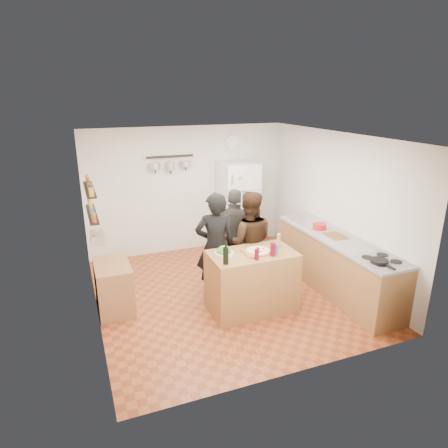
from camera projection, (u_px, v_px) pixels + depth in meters
name	position (u px, v px, depth m)	size (l,w,h in m)	color
room_shell	(218.00, 213.00, 6.45)	(4.20, 4.20, 4.20)	brown
prep_island	(252.00, 281.00, 5.88)	(1.25, 0.72, 0.91)	olive
pizza_board	(258.00, 252.00, 5.75)	(0.42, 0.34, 0.02)	#955736
pizza	(258.00, 251.00, 5.74)	(0.34, 0.34, 0.02)	beige
salad_bowl	(224.00, 254.00, 5.63)	(0.27, 0.27, 0.05)	silver
wine_bottle	(226.00, 256.00, 5.34)	(0.08, 0.08, 0.23)	black
wine_glass_near	(257.00, 254.00, 5.49)	(0.06, 0.06, 0.15)	#590715
wine_glass_far	(273.00, 249.00, 5.61)	(0.08, 0.08, 0.19)	#5B0719
pepper_mill	(279.00, 242.00, 5.91)	(0.06, 0.06, 0.18)	#AC7E48
salt_canister	(275.00, 249.00, 5.72)	(0.08, 0.08, 0.14)	#1C559C
person_left	(215.00, 246.00, 6.12)	(0.62, 0.41, 1.71)	black
person_center	(249.00, 243.00, 6.33)	(0.81, 0.63, 1.67)	black
person_back	(235.00, 236.00, 6.70)	(0.95, 0.39, 1.61)	#2E2B29
counter_run	(336.00, 265.00, 6.46)	(0.63, 2.63, 0.90)	#9E7042
stove_top	(381.00, 261.00, 5.48)	(0.60, 0.62, 0.02)	white
skillet	(379.00, 261.00, 5.38)	(0.24, 0.24, 0.05)	black
sink	(309.00, 222.00, 7.07)	(0.50, 0.80, 0.03)	silver
cutting_board	(336.00, 236.00, 6.39)	(0.30, 0.40, 0.02)	brown
red_bowl	(320.00, 226.00, 6.69)	(0.23, 0.23, 0.09)	red
fridge	(238.00, 206.00, 8.09)	(0.70, 0.68, 1.80)	white
wall_clock	(232.00, 142.00, 7.99)	(0.30, 0.30, 0.03)	silver
spice_shelf_lower	(92.00, 214.00, 5.54)	(0.12, 1.00, 0.03)	black
spice_shelf_upper	(89.00, 189.00, 5.43)	(0.12, 1.00, 0.03)	black
produce_basket	(97.00, 237.00, 5.66)	(0.18, 0.35, 0.14)	silver
side_table	(114.00, 287.00, 5.91)	(0.50, 0.80, 0.73)	#A46F45
pot_rack	(170.00, 156.00, 7.53)	(0.90, 0.04, 0.04)	black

